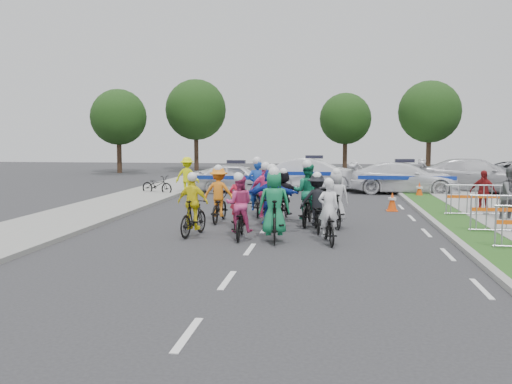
# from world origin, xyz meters

# --- Properties ---
(ground) EXTENTS (90.00, 90.00, 0.00)m
(ground) POSITION_xyz_m (0.00, 0.00, 0.00)
(ground) COLOR #28282B
(ground) RESTS_ON ground
(curb_right) EXTENTS (0.20, 60.00, 0.12)m
(curb_right) POSITION_xyz_m (5.10, 5.00, 0.06)
(curb_right) COLOR gray
(curb_right) RESTS_ON ground
(grass_strip) EXTENTS (1.20, 60.00, 0.11)m
(grass_strip) POSITION_xyz_m (5.80, 5.00, 0.06)
(grass_strip) COLOR #264616
(grass_strip) RESTS_ON ground
(sidewalk_left) EXTENTS (3.00, 60.00, 0.13)m
(sidewalk_left) POSITION_xyz_m (-6.50, 5.00, 0.07)
(sidewalk_left) COLOR gray
(sidewalk_left) RESTS_ON ground
(rider_0) EXTENTS (0.82, 1.71, 1.68)m
(rider_0) POSITION_xyz_m (1.86, 1.07, 0.56)
(rider_0) COLOR black
(rider_0) RESTS_ON ground
(rider_1) EXTENTS (0.87, 1.89, 1.94)m
(rider_1) POSITION_xyz_m (0.47, 1.15, 0.75)
(rider_1) COLOR black
(rider_1) RESTS_ON ground
(rider_2) EXTENTS (0.78, 1.77, 1.76)m
(rider_2) POSITION_xyz_m (-0.49, 1.45, 0.66)
(rider_2) COLOR black
(rider_2) RESTS_ON ground
(rider_3) EXTENTS (0.93, 1.72, 1.75)m
(rider_3) POSITION_xyz_m (-1.80, 1.67, 0.68)
(rider_3) COLOR black
(rider_3) RESTS_ON ground
(rider_4) EXTENTS (1.00, 1.74, 1.72)m
(rider_4) POSITION_xyz_m (1.52, 2.85, 0.67)
(rider_4) COLOR black
(rider_4) RESTS_ON ground
(rider_5) EXTENTS (1.55, 1.86, 1.94)m
(rider_5) POSITION_xyz_m (0.22, 2.97, 0.81)
(rider_5) COLOR black
(rider_5) RESTS_ON ground
(rider_6) EXTENTS (0.60, 1.66, 1.69)m
(rider_6) POSITION_xyz_m (-0.75, 2.91, 0.56)
(rider_6) COLOR black
(rider_6) RESTS_ON ground
(rider_7) EXTENTS (0.81, 1.75, 1.79)m
(rider_7) POSITION_xyz_m (2.07, 3.70, 0.70)
(rider_7) COLOR black
(rider_7) RESTS_ON ground
(rider_8) EXTENTS (0.89, 2.02, 2.01)m
(rider_8) POSITION_xyz_m (1.19, 4.03, 0.74)
(rider_8) COLOR black
(rider_8) RESTS_ON ground
(rider_9) EXTENTS (1.02, 1.90, 1.93)m
(rider_9) POSITION_xyz_m (-0.11, 4.33, 0.74)
(rider_9) COLOR black
(rider_9) RESTS_ON ground
(rider_10) EXTENTS (1.03, 1.81, 1.83)m
(rider_10) POSITION_xyz_m (-1.62, 4.32, 0.71)
(rider_10) COLOR black
(rider_10) RESTS_ON ground
(rider_11) EXTENTS (1.39, 1.65, 1.70)m
(rider_11) POSITION_xyz_m (0.38, 5.09, 0.72)
(rider_11) COLOR black
(rider_11) RESTS_ON ground
(rider_12) EXTENTS (0.95, 2.06, 2.03)m
(rider_12) POSITION_xyz_m (-0.61, 6.01, 0.67)
(rider_12) COLOR black
(rider_12) RESTS_ON ground
(police_car_0) EXTENTS (4.23, 1.87, 1.41)m
(police_car_0) POSITION_xyz_m (-2.71, 14.18, 0.71)
(police_car_0) COLOR white
(police_car_0) RESTS_ON ground
(police_car_1) EXTENTS (5.02, 2.15, 1.61)m
(police_car_1) POSITION_xyz_m (1.04, 16.02, 0.80)
(police_car_1) COLOR white
(police_car_1) RESTS_ON ground
(police_car_2) EXTENTS (5.39, 2.74, 1.50)m
(police_car_2) POSITION_xyz_m (5.37, 14.47, 0.75)
(police_car_2) COLOR white
(police_car_2) RESTS_ON ground
(civilian_sedan) EXTENTS (5.96, 3.19, 1.64)m
(civilian_sedan) POSITION_xyz_m (9.00, 15.51, 0.82)
(civilian_sedan) COLOR silver
(civilian_sedan) RESTS_ON ground
(spectator_1) EXTENTS (1.08, 1.01, 1.78)m
(spectator_1) POSITION_xyz_m (7.53, 5.24, 0.89)
(spectator_1) COLOR #56575B
(spectator_1) RESTS_ON ground
(spectator_2) EXTENTS (0.97, 0.80, 1.55)m
(spectator_2) POSITION_xyz_m (7.17, 7.25, 0.78)
(spectator_2) COLOR maroon
(spectator_2) RESTS_ON ground
(marshal_hiviz) EXTENTS (1.19, 0.75, 1.77)m
(marshal_hiviz) POSITION_xyz_m (-4.75, 12.49, 0.89)
(marshal_hiviz) COLOR #E0EB0C
(marshal_hiviz) RESTS_ON ground
(barrier_1) EXTENTS (2.00, 0.52, 1.12)m
(barrier_1) POSITION_xyz_m (6.70, 2.85, 0.56)
(barrier_1) COLOR #A5A8AD
(barrier_1) RESTS_ON ground
(barrier_2) EXTENTS (2.03, 0.65, 1.12)m
(barrier_2) POSITION_xyz_m (6.70, 6.31, 0.56)
(barrier_2) COLOR #A5A8AD
(barrier_2) RESTS_ON ground
(cone_0) EXTENTS (0.40, 0.40, 0.70)m
(cone_0) POSITION_xyz_m (4.14, 7.79, 0.34)
(cone_0) COLOR #F24C0C
(cone_0) RESTS_ON ground
(cone_1) EXTENTS (0.40, 0.40, 0.70)m
(cone_1) POSITION_xyz_m (5.83, 12.71, 0.34)
(cone_1) COLOR #F24C0C
(cone_1) RESTS_ON ground
(parked_bike) EXTENTS (1.81, 1.17, 0.90)m
(parked_bike) POSITION_xyz_m (-6.21, 12.49, 0.45)
(parked_bike) COLOR black
(parked_bike) RESTS_ON ground
(tree_0) EXTENTS (4.20, 4.20, 6.30)m
(tree_0) POSITION_xyz_m (-14.00, 28.00, 4.19)
(tree_0) COLOR #382619
(tree_0) RESTS_ON ground
(tree_1) EXTENTS (4.55, 4.55, 6.82)m
(tree_1) POSITION_xyz_m (9.00, 30.00, 4.54)
(tree_1) COLOR #382619
(tree_1) RESTS_ON ground
(tree_3) EXTENTS (4.90, 4.90, 7.35)m
(tree_3) POSITION_xyz_m (-9.00, 32.00, 4.89)
(tree_3) COLOR #382619
(tree_3) RESTS_ON ground
(tree_4) EXTENTS (4.20, 4.20, 6.30)m
(tree_4) POSITION_xyz_m (3.00, 34.00, 4.19)
(tree_4) COLOR #382619
(tree_4) RESTS_ON ground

